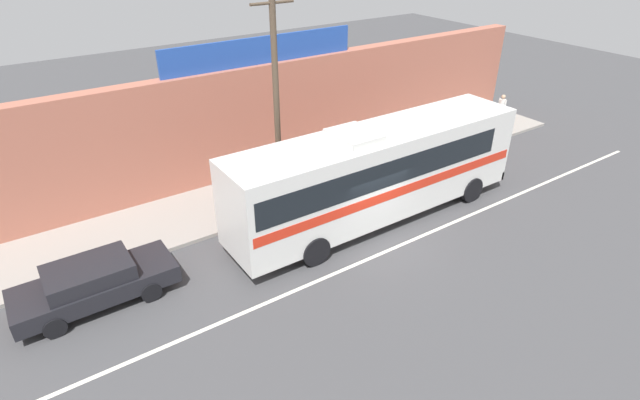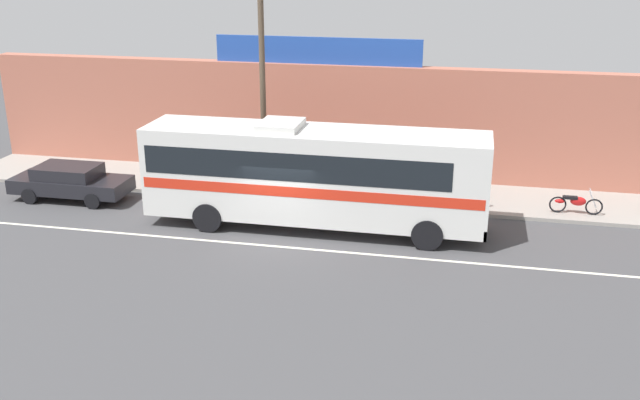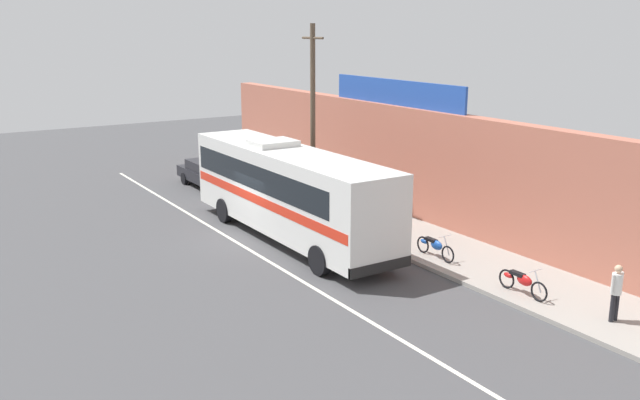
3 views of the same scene
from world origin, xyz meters
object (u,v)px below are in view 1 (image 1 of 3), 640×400
motorcycle_purple (417,148)px  motorcycle_black (476,131)px  intercity_bus (376,170)px  utility_pole (276,102)px  parked_car (94,282)px  pedestrian_near_shop (502,107)px

motorcycle_purple → motorcycle_black: size_ratio=1.02×
intercity_bus → utility_pole: utility_pole is taller
parked_car → pedestrian_near_shop: pedestrian_near_shop is taller
parked_car → pedestrian_near_shop: (21.87, 2.69, 0.36)m
utility_pole → motorcycle_purple: size_ratio=4.22×
parked_car → motorcycle_purple: (15.10, 2.11, -0.17)m
motorcycle_black → pedestrian_near_shop: pedestrian_near_shop is taller
parked_car → pedestrian_near_shop: size_ratio=2.77×
motorcycle_purple → motorcycle_black: 4.04m
parked_car → pedestrian_near_shop: bearing=7.0°
intercity_bus → pedestrian_near_shop: intercity_bus is taller
motorcycle_purple → intercity_bus: bearing=-149.5°
utility_pole → pedestrian_near_shop: bearing=3.5°
intercity_bus → pedestrian_near_shop: (11.94, 3.63, -0.96)m
parked_car → utility_pole: (7.41, 1.80, 3.61)m
parked_car → utility_pole: size_ratio=0.56×
utility_pole → parked_car: bearing=-166.3°
intercity_bus → parked_car: size_ratio=2.59×
parked_car → motorcycle_black: 19.25m
pedestrian_near_shop → utility_pole: bearing=-176.5°
utility_pole → motorcycle_black: bearing=1.1°
pedestrian_near_shop → intercity_bus: bearing=-163.1°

